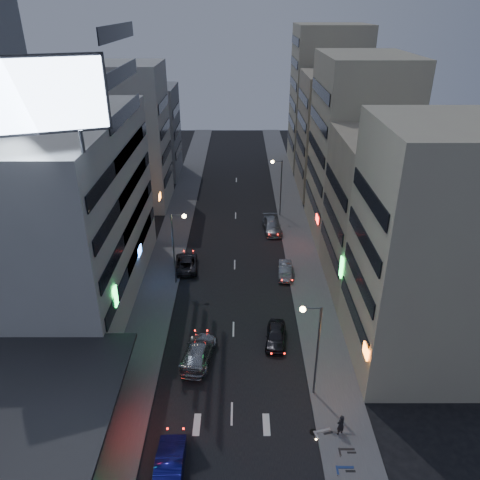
{
  "coord_description": "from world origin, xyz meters",
  "views": [
    {
      "loc": [
        0.59,
        -20.91,
        27.02
      ],
      "look_at": [
        0.62,
        19.5,
        6.51
      ],
      "focal_mm": 35.0,
      "sensor_mm": 36.0,
      "label": 1
    }
  ],
  "objects_px": {
    "parked_car_right_mid": "(285,270)",
    "parked_car_right_far": "(272,226)",
    "scooter_black_b": "(355,443)",
    "road_car_blue": "(170,466)",
    "scooter_blue": "(355,460)",
    "parked_car_left": "(186,263)",
    "parked_car_right_near": "(276,335)",
    "scooter_silver_b": "(330,422)",
    "person": "(341,425)",
    "road_car_silver": "(199,352)"
  },
  "relations": [
    {
      "from": "parked_car_right_mid",
      "to": "parked_car_right_far",
      "type": "distance_m",
      "value": 11.4
    },
    {
      "from": "parked_car_right_mid",
      "to": "scooter_black_b",
      "type": "bearing_deg",
      "value": -78.24
    },
    {
      "from": "parked_car_right_far",
      "to": "road_car_blue",
      "type": "xyz_separation_m",
      "value": [
        -8.71,
        -35.95,
        0.04
      ]
    },
    {
      "from": "road_car_blue",
      "to": "scooter_blue",
      "type": "xyz_separation_m",
      "value": [
        11.87,
        0.53,
        -0.17
      ]
    },
    {
      "from": "parked_car_left",
      "to": "parked_car_right_far",
      "type": "xyz_separation_m",
      "value": [
        10.34,
        9.74,
        0.06
      ]
    },
    {
      "from": "parked_car_right_near",
      "to": "scooter_silver_b",
      "type": "bearing_deg",
      "value": -64.66
    },
    {
      "from": "parked_car_right_far",
      "to": "parked_car_right_near",
      "type": "bearing_deg",
      "value": -97.14
    },
    {
      "from": "person",
      "to": "parked_car_left",
      "type": "bearing_deg",
      "value": -88.06
    },
    {
      "from": "person",
      "to": "scooter_silver_b",
      "type": "relative_size",
      "value": 0.91
    },
    {
      "from": "parked_car_left",
      "to": "scooter_silver_b",
      "type": "relative_size",
      "value": 2.82
    },
    {
      "from": "road_car_silver",
      "to": "scooter_blue",
      "type": "relative_size",
      "value": 3.2
    },
    {
      "from": "road_car_silver",
      "to": "parked_car_right_near",
      "type": "bearing_deg",
      "value": -151.57
    },
    {
      "from": "parked_car_right_near",
      "to": "road_car_blue",
      "type": "relative_size",
      "value": 0.85
    },
    {
      "from": "parked_car_right_near",
      "to": "parked_car_right_mid",
      "type": "relative_size",
      "value": 1.05
    },
    {
      "from": "road_car_blue",
      "to": "scooter_silver_b",
      "type": "relative_size",
      "value": 2.69
    },
    {
      "from": "parked_car_right_far",
      "to": "scooter_silver_b",
      "type": "relative_size",
      "value": 2.91
    },
    {
      "from": "parked_car_right_near",
      "to": "parked_car_left",
      "type": "bearing_deg",
      "value": 132.18
    },
    {
      "from": "parked_car_right_far",
      "to": "scooter_silver_b",
      "type": "distance_m",
      "value": 32.41
    },
    {
      "from": "parked_car_right_near",
      "to": "road_car_blue",
      "type": "height_order",
      "value": "road_car_blue"
    },
    {
      "from": "parked_car_left",
      "to": "scooter_blue",
      "type": "bearing_deg",
      "value": 113.07
    },
    {
      "from": "person",
      "to": "scooter_silver_b",
      "type": "bearing_deg",
      "value": -68.5
    },
    {
      "from": "parked_car_right_mid",
      "to": "parked_car_right_far",
      "type": "xyz_separation_m",
      "value": [
        -0.74,
        11.38,
        0.12
      ]
    },
    {
      "from": "parked_car_left",
      "to": "scooter_silver_b",
      "type": "xyz_separation_m",
      "value": [
        12.46,
        -22.59,
        -0.04
      ]
    },
    {
      "from": "parked_car_right_far",
      "to": "road_car_silver",
      "type": "bearing_deg",
      "value": -111.56
    },
    {
      "from": "parked_car_right_near",
      "to": "person",
      "type": "bearing_deg",
      "value": -62.54
    },
    {
      "from": "road_car_blue",
      "to": "road_car_silver",
      "type": "relative_size",
      "value": 0.89
    },
    {
      "from": "parked_car_right_far",
      "to": "scooter_black_b",
      "type": "height_order",
      "value": "parked_car_right_far"
    },
    {
      "from": "scooter_blue",
      "to": "scooter_black_b",
      "type": "relative_size",
      "value": 1.05
    },
    {
      "from": "scooter_blue",
      "to": "scooter_black_b",
      "type": "bearing_deg",
      "value": -13.59
    },
    {
      "from": "scooter_silver_b",
      "to": "parked_car_right_near",
      "type": "bearing_deg",
      "value": 3.59
    },
    {
      "from": "parked_car_right_far",
      "to": "scooter_blue",
      "type": "bearing_deg",
      "value": -89.33
    },
    {
      "from": "parked_car_left",
      "to": "scooter_blue",
      "type": "height_order",
      "value": "parked_car_left"
    },
    {
      "from": "parked_car_left",
      "to": "road_car_silver",
      "type": "height_order",
      "value": "road_car_silver"
    },
    {
      "from": "person",
      "to": "scooter_black_b",
      "type": "height_order",
      "value": "person"
    },
    {
      "from": "parked_car_right_far",
      "to": "parked_car_right_mid",
      "type": "bearing_deg",
      "value": -90.73
    },
    {
      "from": "road_car_silver",
      "to": "person",
      "type": "height_order",
      "value": "person"
    },
    {
      "from": "parked_car_left",
      "to": "road_car_silver",
      "type": "distance_m",
      "value": 15.59
    },
    {
      "from": "parked_car_right_far",
      "to": "road_car_silver",
      "type": "height_order",
      "value": "road_car_silver"
    },
    {
      "from": "road_car_blue",
      "to": "person",
      "type": "bearing_deg",
      "value": -166.47
    },
    {
      "from": "parked_car_right_near",
      "to": "parked_car_right_far",
      "type": "bearing_deg",
      "value": 94.11
    },
    {
      "from": "person",
      "to": "scooter_black_b",
      "type": "bearing_deg",
      "value": 96.35
    },
    {
      "from": "parked_car_left",
      "to": "road_car_silver",
      "type": "bearing_deg",
      "value": 94.93
    },
    {
      "from": "parked_car_right_mid",
      "to": "parked_car_right_far",
      "type": "relative_size",
      "value": 0.75
    },
    {
      "from": "person",
      "to": "scooter_blue",
      "type": "height_order",
      "value": "person"
    },
    {
      "from": "road_car_silver",
      "to": "scooter_silver_b",
      "type": "relative_size",
      "value": 3.03
    },
    {
      "from": "parked_car_right_far",
      "to": "scooter_silver_b",
      "type": "height_order",
      "value": "parked_car_right_far"
    },
    {
      "from": "road_car_blue",
      "to": "scooter_black_b",
      "type": "bearing_deg",
      "value": -172.8
    },
    {
      "from": "person",
      "to": "scooter_blue",
      "type": "xyz_separation_m",
      "value": [
        0.45,
        -2.57,
        -0.31
      ]
    },
    {
      "from": "road_car_silver",
      "to": "parked_car_right_mid",
      "type": "bearing_deg",
      "value": -112.46
    },
    {
      "from": "parked_car_right_mid",
      "to": "parked_car_right_far",
      "type": "height_order",
      "value": "parked_car_right_far"
    }
  ]
}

